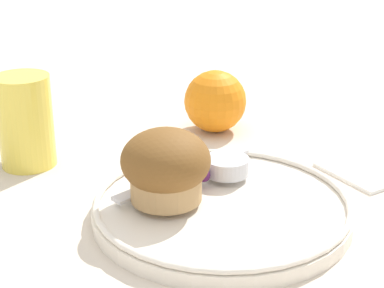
{
  "coord_description": "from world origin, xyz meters",
  "views": [
    {
      "loc": [
        -0.32,
        -0.44,
        0.3
      ],
      "look_at": [
        -0.01,
        0.06,
        0.06
      ],
      "focal_mm": 60.0,
      "sensor_mm": 36.0,
      "label": 1
    }
  ],
  "objects_px": {
    "butter_knife": "(185,173)",
    "orange_fruit": "(215,101)",
    "muffin": "(166,166)",
    "juice_glass": "(25,121)"
  },
  "relations": [
    {
      "from": "butter_knife",
      "to": "orange_fruit",
      "type": "height_order",
      "value": "orange_fruit"
    },
    {
      "from": "muffin",
      "to": "juice_glass",
      "type": "bearing_deg",
      "value": 110.33
    },
    {
      "from": "butter_knife",
      "to": "juice_glass",
      "type": "xyz_separation_m",
      "value": [
        -0.11,
        0.15,
        0.03
      ]
    },
    {
      "from": "muffin",
      "to": "butter_knife",
      "type": "relative_size",
      "value": 0.47
    },
    {
      "from": "muffin",
      "to": "juice_glass",
      "type": "height_order",
      "value": "juice_glass"
    },
    {
      "from": "orange_fruit",
      "to": "butter_knife",
      "type": "bearing_deg",
      "value": -133.37
    },
    {
      "from": "muffin",
      "to": "orange_fruit",
      "type": "bearing_deg",
      "value": 45.12
    },
    {
      "from": "butter_knife",
      "to": "orange_fruit",
      "type": "distance_m",
      "value": 0.18
    },
    {
      "from": "orange_fruit",
      "to": "muffin",
      "type": "bearing_deg",
      "value": -134.88
    },
    {
      "from": "juice_glass",
      "to": "butter_knife",
      "type": "bearing_deg",
      "value": -53.63
    }
  ]
}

